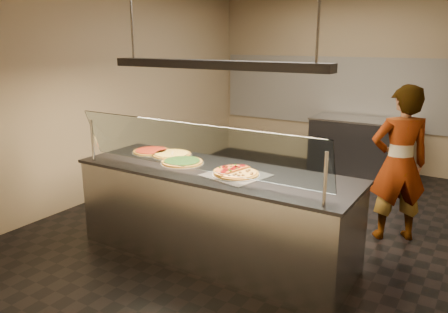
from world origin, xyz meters
The scene contains 18 objects.
ground centered at (0.00, 0.00, -0.01)m, with size 5.00×6.00×0.02m, color black.
wall_back centered at (0.00, 3.01, 1.50)m, with size 5.00×0.02×3.00m, color #907E5D.
wall_front centered at (0.00, -3.01, 1.50)m, with size 5.00×0.02×3.00m, color #907E5D.
wall_left centered at (-2.51, 0.00, 1.50)m, with size 0.02×6.00×3.00m, color #907E5D.
tile_band centered at (0.00, 2.98, 1.30)m, with size 4.90×0.02×1.20m, color silver.
serving_counter centered at (-0.14, -1.17, 0.47)m, with size 2.87×0.94×0.93m.
sneeze_guard centered at (-0.14, -1.51, 1.23)m, with size 2.63×0.18×0.54m.
perforated_tray centered at (0.14, -1.22, 0.94)m, with size 0.62×0.62×0.01m.
half_pizza_pepperoni centered at (0.04, -1.22, 0.96)m, with size 0.30×0.46×0.05m.
half_pizza_sausage centered at (0.25, -1.22, 0.96)m, with size 0.30×0.46×0.04m.
pizza_spinach centered at (-0.55, -1.15, 0.95)m, with size 0.46×0.46×0.03m.
pizza_cheese centered at (-0.84, -0.95, 0.94)m, with size 0.46×0.46×0.03m.
pizza_tomato centered at (-1.13, -0.96, 0.94)m, with size 0.44×0.44×0.03m.
pizza_spatula centered at (-0.76, -0.99, 0.96)m, with size 0.27×0.18×0.02m.
prep_table centered at (0.31, 2.55, 0.47)m, with size 1.57×0.74×0.93m.
worker centered at (1.34, 0.25, 0.87)m, with size 0.63×0.41×1.73m, color #383243.
heat_lamp_housing centered at (-0.14, -1.17, 1.95)m, with size 2.30×0.18×0.08m, color #2E2E32.
lamp_rod_left centered at (-1.14, -1.17, 2.50)m, with size 0.02×0.02×1.01m, color #B7B7BC.
Camera 1 is at (2.13, -4.64, 2.16)m, focal length 35.00 mm.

